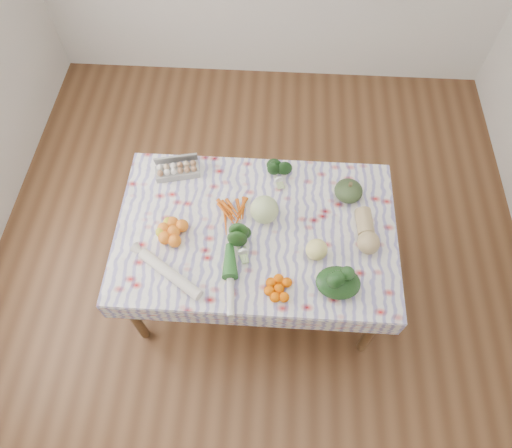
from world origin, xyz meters
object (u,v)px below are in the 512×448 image
object	(u,v)px
egg_carton	(177,171)
butternut_squash	(367,230)
dining_table	(256,236)
grapefruit	(317,250)
cabbage	(264,210)
kabocha_squash	(348,191)

from	to	relation	value
egg_carton	butternut_squash	xyz separation A→B (m)	(1.16, -0.38, 0.03)
egg_carton	butternut_squash	size ratio (longest dim) A/B	0.98
dining_table	grapefruit	distance (m)	0.41
egg_carton	grapefruit	xyz separation A→B (m)	(0.87, -0.52, 0.03)
cabbage	butternut_squash	bearing A→B (deg)	-8.95
egg_carton	kabocha_squash	distance (m)	1.07
cabbage	dining_table	bearing A→B (deg)	-117.68
dining_table	butternut_squash	world-z (taller)	butternut_squash
butternut_squash	grapefruit	distance (m)	0.32
dining_table	cabbage	bearing A→B (deg)	62.32
cabbage	grapefruit	size ratio (longest dim) A/B	1.35
dining_table	egg_carton	xyz separation A→B (m)	(-0.52, 0.37, 0.12)
dining_table	butternut_squash	xyz separation A→B (m)	(0.64, -0.01, 0.15)
dining_table	butternut_squash	distance (m)	0.66
egg_carton	grapefruit	world-z (taller)	grapefruit
dining_table	butternut_squash	bearing A→B (deg)	-0.77
egg_carton	butternut_squash	distance (m)	1.22
cabbage	kabocha_squash	bearing A→B (deg)	20.11
egg_carton	cabbage	world-z (taller)	cabbage
kabocha_squash	butternut_squash	distance (m)	0.29
dining_table	kabocha_squash	distance (m)	0.63
kabocha_squash	cabbage	xyz separation A→B (m)	(-0.50, -0.18, 0.03)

